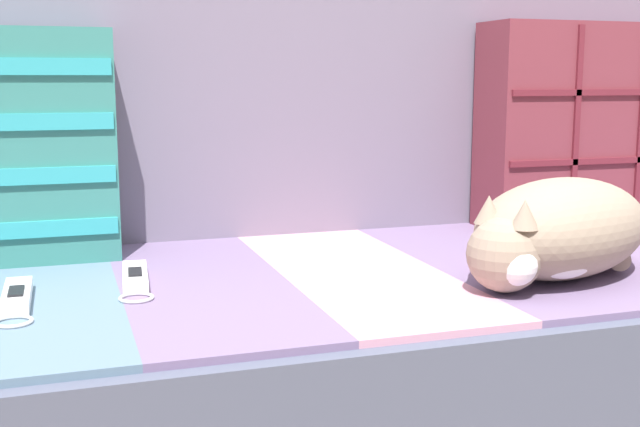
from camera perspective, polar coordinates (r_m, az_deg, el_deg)
name	(u,v)px	position (r m, az deg, el deg)	size (l,w,h in m)	color
couch	(413,374)	(1.44, 6.60, -11.25)	(2.12, 0.83, 0.41)	brown
sofa_backrest	(346,93)	(1.67, 1.89, 8.55)	(2.07, 0.14, 0.55)	slate
throw_pillow_quilted	(588,125)	(1.77, 18.53, 5.99)	(0.47, 0.14, 0.41)	brown
sleeping_cat	(557,231)	(1.27, 16.49, -1.24)	(0.41, 0.34, 0.15)	gray
game_remote_near	(135,278)	(1.23, -13.00, -4.51)	(0.06, 0.20, 0.02)	white
game_remote_far	(17,298)	(1.17, -20.76, -5.64)	(0.05, 0.20, 0.02)	white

